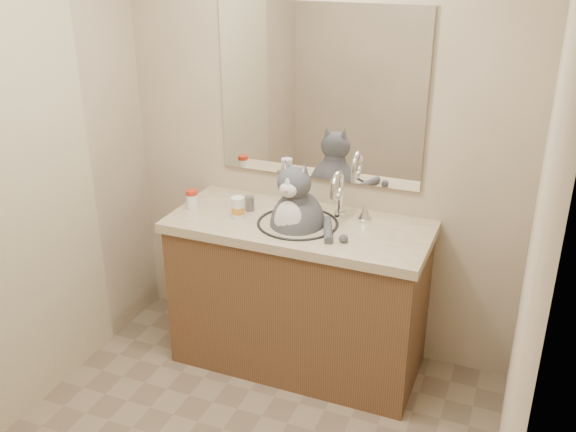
# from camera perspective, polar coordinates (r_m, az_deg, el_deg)

# --- Properties ---
(room) EXTENTS (2.22, 2.52, 2.42)m
(room) POSITION_cam_1_polar(r_m,az_deg,el_deg) (2.32, -7.58, -1.73)
(room) COLOR gray
(room) RESTS_ON ground
(vanity) EXTENTS (1.34, 0.59, 1.12)m
(vanity) POSITION_cam_1_polar(r_m,az_deg,el_deg) (3.45, 0.95, -6.72)
(vanity) COLOR brown
(vanity) RESTS_ON ground
(mirror) EXTENTS (1.10, 0.02, 0.90)m
(mirror) POSITION_cam_1_polar(r_m,az_deg,el_deg) (3.31, 2.79, 10.77)
(mirror) COLOR white
(mirror) RESTS_ON room
(shower_curtain) EXTENTS (0.02, 1.30, 1.93)m
(shower_curtain) POSITION_cam_1_polar(r_m,az_deg,el_deg) (3.08, -23.78, -0.54)
(shower_curtain) COLOR beige
(shower_curtain) RESTS_ON ground
(cat) EXTENTS (0.39, 0.34, 0.56)m
(cat) POSITION_cam_1_polar(r_m,az_deg,el_deg) (3.23, 0.79, -0.44)
(cat) COLOR #48484D
(cat) RESTS_ON vanity
(pill_bottle_redcap) EXTENTS (0.08, 0.08, 0.11)m
(pill_bottle_redcap) POSITION_cam_1_polar(r_m,az_deg,el_deg) (3.44, -8.53, 1.46)
(pill_bottle_redcap) COLOR white
(pill_bottle_redcap) RESTS_ON vanity
(pill_bottle_orange) EXTENTS (0.07, 0.07, 0.11)m
(pill_bottle_orange) POSITION_cam_1_polar(r_m,az_deg,el_deg) (3.30, -4.48, 0.69)
(pill_bottle_orange) COLOR white
(pill_bottle_orange) RESTS_ON vanity
(grey_canister) EXTENTS (0.06, 0.06, 0.08)m
(grey_canister) POSITION_cam_1_polar(r_m,az_deg,el_deg) (3.39, -3.43, 1.12)
(grey_canister) COLOR slate
(grey_canister) RESTS_ON vanity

